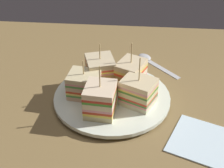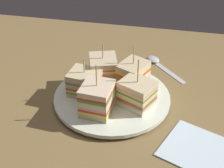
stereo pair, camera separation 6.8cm
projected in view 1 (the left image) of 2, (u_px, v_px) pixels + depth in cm
name	position (u px, v px, depth cm)	size (l,w,h in cm)	color
ground_plane	(112.00, 105.00, 72.22)	(112.03, 74.90, 1.80)	olive
plate	(112.00, 98.00, 71.21)	(24.35, 24.35, 1.45)	white
sandwich_wedge_0	(100.00, 71.00, 73.41)	(7.33, 7.73, 9.43)	#D8B882
sandwich_wedge_1	(84.00, 86.00, 69.48)	(6.96, 6.37, 8.26)	#DFB28A
sandwich_wedge_2	(100.00, 100.00, 64.81)	(6.16, 6.78, 10.58)	#D6C484
sandwich_wedge_3	(138.00, 92.00, 67.32)	(7.97, 7.49, 10.58)	beige
sandwich_wedge_4	(131.00, 74.00, 72.63)	(7.14, 7.80, 10.21)	#E1B97E
chip_pile	(110.00, 85.00, 71.39)	(7.13, 6.01, 3.20)	#E1C861
spoon	(149.00, 60.00, 84.96)	(10.71, 11.18, 1.00)	silver
napkin	(211.00, 144.00, 61.07)	(14.25, 10.99, 0.50)	white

